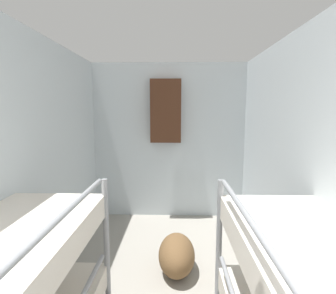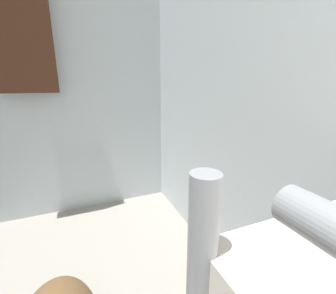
{
  "view_description": "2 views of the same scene",
  "coord_description": "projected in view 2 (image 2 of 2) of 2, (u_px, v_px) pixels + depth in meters",
  "views": [
    {
      "loc": [
        0.1,
        0.54,
        1.62
      ],
      "look_at": [
        0.01,
        3.62,
        1.19
      ],
      "focal_mm": 28.0,
      "sensor_mm": 36.0,
      "label": 1
    },
    {
      "loc": [
        0.28,
        2.18,
        1.23
      ],
      "look_at": [
        0.68,
        3.14,
        0.94
      ],
      "focal_mm": 24.0,
      "sensor_mm": 36.0,
      "label": 2
    }
  ],
  "objects": [
    {
      "name": "wall_back",
      "position": [
        38.0,
        93.0,
        1.95
      ],
      "size": [
        2.37,
        0.06,
        2.31
      ],
      "color": "silver",
      "rests_on": "ground_plane"
    },
    {
      "name": "hanging_coat",
      "position": [
        19.0,
        31.0,
        1.68
      ],
      "size": [
        0.44,
        0.12,
        0.9
      ],
      "color": "#472819"
    }
  ]
}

